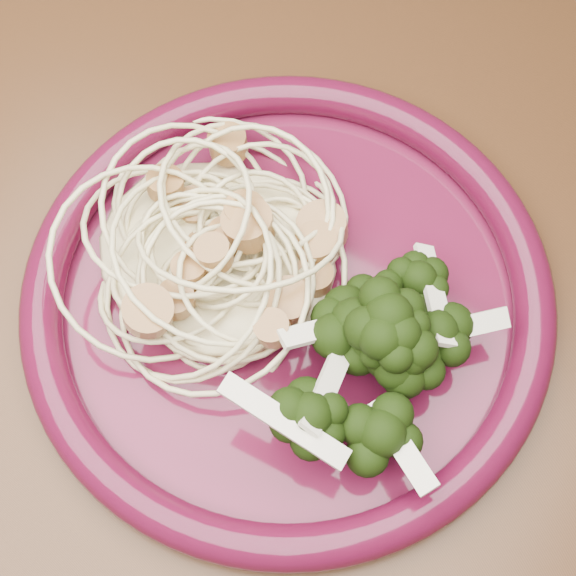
# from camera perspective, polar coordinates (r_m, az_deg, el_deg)

# --- Properties ---
(dining_table) EXTENTS (1.20, 0.80, 0.75)m
(dining_table) POSITION_cam_1_polar(r_m,az_deg,el_deg) (0.57, 2.97, -8.11)
(dining_table) COLOR #472814
(dining_table) RESTS_ON ground
(dinner_plate) EXTENTS (0.33, 0.33, 0.03)m
(dinner_plate) POSITION_cam_1_polar(r_m,az_deg,el_deg) (0.48, 0.00, -0.42)
(dinner_plate) COLOR #500F27
(dinner_plate) RESTS_ON dining_table
(spaghetti_pile) EXTENTS (0.15, 0.13, 0.03)m
(spaghetti_pile) POSITION_cam_1_polar(r_m,az_deg,el_deg) (0.48, -5.19, 2.96)
(spaghetti_pile) COLOR beige
(spaghetti_pile) RESTS_ON dinner_plate
(scallop_cluster) EXTENTS (0.15, 0.15, 0.05)m
(scallop_cluster) POSITION_cam_1_polar(r_m,az_deg,el_deg) (0.44, -5.63, 5.42)
(scallop_cluster) COLOR #AB7C47
(scallop_cluster) RESTS_ON spaghetti_pile
(broccoli_pile) EXTENTS (0.10, 0.15, 0.05)m
(broccoli_pile) POSITION_cam_1_polar(r_m,az_deg,el_deg) (0.45, 6.80, -2.93)
(broccoli_pile) COLOR black
(broccoli_pile) RESTS_ON dinner_plate
(onion_garnish) EXTENTS (0.07, 0.10, 0.06)m
(onion_garnish) POSITION_cam_1_polar(r_m,az_deg,el_deg) (0.42, 7.27, -1.27)
(onion_garnish) COLOR #EDE6CC
(onion_garnish) RESTS_ON broccoli_pile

